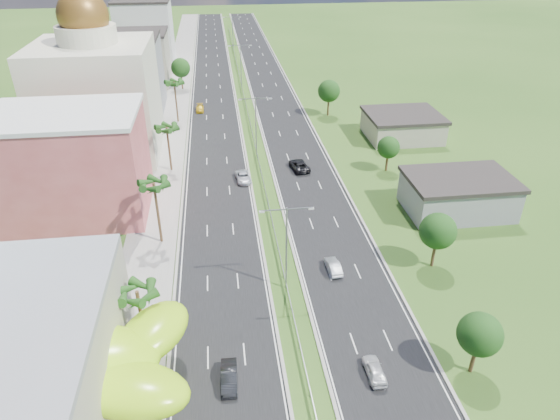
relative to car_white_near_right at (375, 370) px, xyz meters
name	(u,v)px	position (x,y,z in m)	size (l,w,h in m)	color
ground	(300,349)	(-6.55, 4.31, -0.73)	(500.00, 500.00, 0.00)	#2D5119
road_left	(214,94)	(-14.05, 94.31, -0.71)	(11.00, 260.00, 0.04)	black
road_right	(272,91)	(0.95, 94.31, -0.71)	(11.00, 260.00, 0.04)	black
sidewalk_left	(176,95)	(-23.55, 94.31, -0.67)	(7.00, 260.00, 0.12)	gray
median_guardrail	(248,113)	(-6.55, 76.30, -0.11)	(0.10, 216.06, 0.76)	gray
streetlight_median_b	(286,240)	(-6.55, 14.31, 6.02)	(6.04, 0.25, 11.00)	gray
streetlight_median_c	(256,120)	(-6.55, 54.31, 6.02)	(6.04, 0.25, 11.00)	gray
streetlight_median_d	(241,61)	(-6.55, 99.31, 6.02)	(6.04, 0.25, 11.00)	gray
streetlight_median_e	(233,30)	(-6.55, 144.31, 6.02)	(6.04, 0.25, 11.00)	gray
lime_canopy	(79,363)	(-26.55, 0.30, 4.26)	(18.00, 15.00, 7.40)	#A2E316
pink_shophouse	(73,166)	(-34.55, 36.31, 6.77)	(20.00, 15.00, 15.00)	#BA4C4D
domed_building	(97,93)	(-34.55, 59.31, 10.63)	(20.00, 20.00, 28.70)	beige
midrise_grey	(125,75)	(-33.55, 84.31, 7.27)	(16.00, 15.00, 16.00)	gray
midrise_beige	(138,59)	(-33.55, 106.31, 5.77)	(16.00, 15.00, 13.00)	#9E9882
midrise_white	(145,33)	(-33.55, 129.31, 8.27)	(16.00, 15.00, 18.00)	silver
shed_near	(458,196)	(21.45, 29.31, 1.77)	(15.00, 10.00, 5.00)	gray
shed_far	(402,127)	(23.45, 59.31, 1.47)	(14.00, 12.00, 4.40)	#9E9882
palm_tree_b	(137,295)	(-22.05, 6.31, 6.34)	(3.60, 3.60, 8.10)	#47301C
palm_tree_c	(154,186)	(-22.05, 26.31, 7.77)	(3.60, 3.60, 9.60)	#47301C
palm_tree_d	(167,130)	(-22.05, 49.31, 6.82)	(3.60, 3.60, 8.60)	#47301C
palm_tree_e	(174,84)	(-22.05, 74.31, 7.58)	(3.60, 3.60, 9.40)	#47301C
leafy_tree_lfar	(181,68)	(-22.05, 99.31, 4.85)	(4.90, 4.90, 8.05)	#47301C
leafy_tree_ra	(480,334)	(9.45, -0.69, 4.05)	(4.20, 4.20, 6.90)	#47301C
leafy_tree_rb	(438,231)	(12.45, 16.31, 4.45)	(4.55, 4.55, 7.47)	#47301C
leafy_tree_rc	(389,148)	(15.45, 44.31, 3.65)	(3.85, 3.85, 6.33)	#47301C
leafy_tree_rd	(329,91)	(11.45, 74.31, 4.85)	(4.90, 4.90, 8.05)	#47301C
car_dark_left	(229,377)	(-13.87, 0.88, 0.03)	(1.52, 4.35, 1.43)	black
car_silver_mid_left	(243,177)	(-9.75, 43.49, 0.00)	(2.26, 4.91, 1.36)	#B9BBC1
car_yellow_far_left	(200,108)	(-17.36, 80.84, -0.05)	(1.78, 4.39, 1.27)	gold
car_white_near_right	(375,370)	(0.00, 0.00, 0.00)	(1.62, 4.03, 1.37)	silver
car_silver_right	(333,266)	(-0.24, 16.82, -0.02)	(1.42, 4.06, 1.34)	#B9BCC1
car_dark_far_right	(299,165)	(0.35, 46.75, 0.10)	(2.62, 5.69, 1.58)	black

